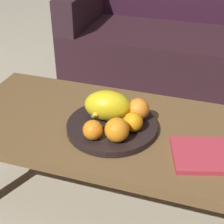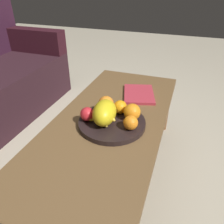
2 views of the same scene
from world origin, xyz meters
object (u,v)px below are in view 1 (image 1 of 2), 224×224
at_px(orange_front, 138,109).
at_px(banana_bunch, 114,110).
at_px(couch, 197,44).
at_px(coffee_table, 126,137).
at_px(melon_large_front, 108,106).
at_px(fruit_bowl, 112,126).
at_px(orange_right, 93,130).
at_px(orange_left, 133,122).
at_px(magazine, 211,155).
at_px(orange_back, 116,130).
at_px(apple_front, 112,99).

relative_size(orange_front, banana_bunch, 0.47).
relative_size(couch, orange_front, 20.81).
height_order(coffee_table, melon_large_front, melon_large_front).
distance_m(fruit_bowl, orange_right, 0.12).
distance_m(orange_left, orange_right, 0.15).
distance_m(coffee_table, couch, 1.23).
xyz_separation_m(coffee_table, banana_bunch, (-0.05, 0.02, 0.10)).
bearing_deg(coffee_table, orange_left, -50.05).
relative_size(couch, orange_left, 24.29).
height_order(melon_large_front, magazine, melon_large_front).
relative_size(coffee_table, orange_right, 18.76).
bearing_deg(magazine, orange_right, 171.42).
height_order(orange_front, orange_left, orange_front).
distance_m(coffee_table, melon_large_front, 0.14).
bearing_deg(orange_left, melon_large_front, 158.58).
height_order(coffee_table, orange_back, orange_back).
bearing_deg(orange_back, magazine, 6.78).
bearing_deg(magazine, orange_left, 156.42).
height_order(orange_back, magazine, orange_back).
xyz_separation_m(couch, fruit_bowl, (-0.19, -1.25, 0.12)).
bearing_deg(apple_front, banana_bunch, -68.33).
relative_size(apple_front, magazine, 0.28).
height_order(orange_front, magazine, orange_front).
height_order(coffee_table, apple_front, apple_front).
height_order(coffee_table, orange_right, orange_right).
distance_m(fruit_bowl, orange_front, 0.12).
height_order(fruit_bowl, banana_bunch, banana_bunch).
xyz_separation_m(fruit_bowl, orange_front, (0.08, 0.06, 0.05)).
bearing_deg(orange_front, orange_left, -88.83).
bearing_deg(orange_right, couch, 80.35).
relative_size(orange_back, apple_front, 1.21).
distance_m(couch, fruit_bowl, 1.27).
height_order(orange_right, orange_back, orange_back).
height_order(coffee_table, banana_bunch, banana_bunch).
relative_size(orange_right, apple_front, 0.99).
xyz_separation_m(couch, magazine, (0.16, -1.30, 0.12)).
bearing_deg(orange_back, orange_front, 75.40).
height_order(orange_right, banana_bunch, orange_right).
relative_size(orange_left, apple_front, 1.01).
bearing_deg(magazine, coffee_table, 149.42).
distance_m(coffee_table, orange_right, 0.19).
distance_m(fruit_bowl, apple_front, 0.13).
bearing_deg(orange_left, orange_right, -143.18).
xyz_separation_m(couch, apple_front, (-0.23, -1.13, 0.17)).
height_order(melon_large_front, banana_bunch, melon_large_front).
height_order(fruit_bowl, melon_large_front, melon_large_front).
bearing_deg(banana_bunch, couch, 80.46).
xyz_separation_m(melon_large_front, orange_back, (0.07, -0.12, -0.01)).
xyz_separation_m(orange_left, magazine, (0.27, -0.04, -0.05)).
relative_size(melon_large_front, apple_front, 2.47).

